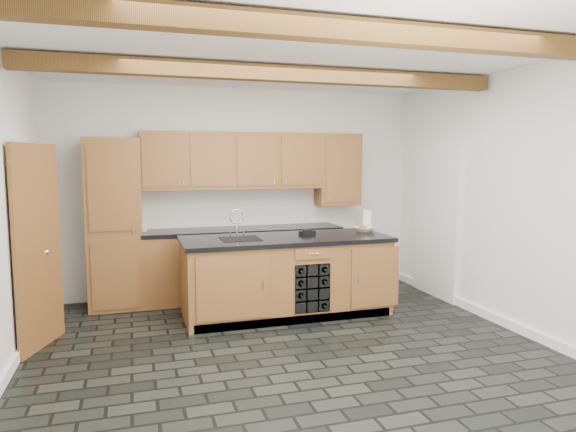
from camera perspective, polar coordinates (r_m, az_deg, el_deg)
The scene contains 10 objects.
ground at distance 5.04m, azimuth 0.76°, elevation -15.19°, with size 5.00×5.00×0.00m, color black.
room_shell at distance 5.18m, azimuth -1.90°, elevation 2.77°, with size 5.01×5.00×5.00m.
back_cabinetry at distance 6.84m, azimuth -7.95°, elevation -1.02°, with size 3.65×0.62×2.20m.
island at distance 6.16m, azimuth -0.15°, elevation -6.63°, with size 2.48×0.96×0.93m.
faucet at distance 5.98m, azimuth -5.41°, elevation -2.19°, with size 0.45×0.40×0.34m.
kitchen_scale at distance 6.28m, azimuth 2.14°, elevation -1.81°, with size 0.21×0.16×0.06m.
fruit_bowl at distance 6.57m, azimuth 8.52°, elevation -1.48°, with size 0.26×0.26×0.06m, color silver.
fruit_cluster at distance 6.57m, azimuth 8.53°, elevation -1.18°, with size 0.16×0.17×0.07m.
paper_towel at distance 6.59m, azimuth 8.79°, elevation -0.55°, with size 0.11×0.11×0.27m, color white.
mug at distance 6.74m, azimuth -15.72°, elevation -1.30°, with size 0.10×0.10×0.10m, color white.
Camera 1 is at (-1.42, -4.46, 1.85)m, focal length 32.00 mm.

